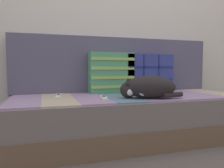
{
  "coord_description": "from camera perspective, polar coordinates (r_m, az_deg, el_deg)",
  "views": [
    {
      "loc": [
        -0.68,
        -1.56,
        0.57
      ],
      "look_at": [
        -0.17,
        0.05,
        0.45
      ],
      "focal_mm": 35.0,
      "sensor_mm": 36.0,
      "label": 1
    }
  ],
  "objects": [
    {
      "name": "wall_behind",
      "position": [
        2.34,
        0.21,
        20.83
      ],
      "size": [
        6.0,
        0.06,
        2.5
      ],
      "color": "beige",
      "rests_on": "ground_plane"
    },
    {
      "name": "ground_plane",
      "position": [
        1.79,
        6.01,
        -14.64
      ],
      "size": [
        14.0,
        14.0,
        0.0
      ],
      "primitive_type": "plane",
      "color": "#564C47"
    },
    {
      "name": "sofa_backrest",
      "position": [
        2.15,
        1.01,
        5.05
      ],
      "size": [
        1.93,
        0.14,
        0.51
      ],
      "color": "#514C60",
      "rests_on": "couch"
    },
    {
      "name": "sleeping_cat",
      "position": [
        1.63,
        9.14,
        -0.93
      ],
      "size": [
        0.44,
        0.3,
        0.17
      ],
      "color": "black",
      "rests_on": "couch"
    },
    {
      "name": "game_remote_near",
      "position": [
        1.59,
        -2.24,
        -3.54
      ],
      "size": [
        0.06,
        0.2,
        0.02
      ],
      "color": "white",
      "rests_on": "couch"
    },
    {
      "name": "throw_pillow_quilted",
      "position": [
        2.12,
        9.46,
        2.84
      ],
      "size": [
        0.47,
        0.14,
        0.35
      ],
      "color": "navy",
      "rests_on": "couch"
    },
    {
      "name": "game_remote_far",
      "position": [
        1.75,
        -13.8,
        -2.96
      ],
      "size": [
        0.07,
        0.2,
        0.02
      ],
      "color": "white",
      "rests_on": "couch"
    },
    {
      "name": "couch",
      "position": [
        1.86,
        4.46,
        -8.36
      ],
      "size": [
        1.97,
        0.84,
        0.35
      ],
      "color": "brown",
      "rests_on": "ground_plane"
    },
    {
      "name": "throw_pillow_striped",
      "position": [
        1.98,
        -0.2,
        2.95
      ],
      "size": [
        0.4,
        0.14,
        0.36
      ],
      "color": "#4C9366",
      "rests_on": "couch"
    }
  ]
}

